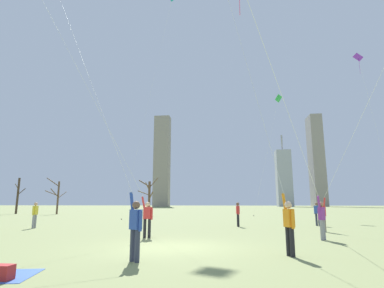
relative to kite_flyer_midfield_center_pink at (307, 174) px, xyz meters
The scene contains 18 objects.
ground_plane 6.05m from the kite_flyer_midfield_center_pink, 164.69° to the right, with size 400.00×400.00×0.00m, color #848E56.
kite_flyer_midfield_center_pink is the anchor object (origin of this frame).
kite_flyer_midfield_left_white 4.37m from the kite_flyer_midfield_center_pink, 33.21° to the left, with size 4.82×15.77×18.46m.
kite_flyer_foreground_left_yellow 9.28m from the kite_flyer_midfield_center_pink, behind, with size 9.27×1.71×17.42m.
kite_flyer_foreground_right_blue 2.70m from the kite_flyer_midfield_center_pink, 128.41° to the right, with size 3.45×7.93×21.29m.
kite_flyer_midfield_right_orange 8.61m from the kite_flyer_midfield_center_pink, 167.14° to the right, with size 9.76×10.26×17.03m.
bystander_watching_nearby 9.41m from the kite_flyer_midfield_center_pink, 106.32° to the left, with size 0.24×0.51×1.62m.
bystander_strolling_midfield 16.67m from the kite_flyer_midfield_center_pink, 159.14° to the left, with size 0.22×0.51×1.62m.
bystander_far_off_by_trees 10.82m from the kite_flyer_midfield_center_pink, 73.88° to the left, with size 0.37×0.42×1.62m.
distant_kite_drifting_right_green 27.30m from the kite_flyer_midfield_center_pink, 83.52° to the left, with size 3.91×2.25×14.94m.
distant_kite_low_near_trees_purple 21.28m from the kite_flyer_midfield_center_pink, 59.45° to the left, with size 2.55×0.44×15.52m.
distant_kite_drifting_left_teal 30.72m from the kite_flyer_midfield_center_pink, 116.59° to the left, with size 4.61×3.76×26.86m.
bare_tree_left_of_center 40.66m from the kite_flyer_midfield_center_pink, 133.48° to the left, with size 1.91×3.52×5.21m.
bare_tree_right_of_center 45.93m from the kite_flyer_midfield_center_pink, 138.96° to the left, with size 1.65×2.59×5.31m.
bare_tree_center 32.31m from the kite_flyer_midfield_center_pink, 116.17° to the left, with size 3.12×1.77×5.00m.
skyline_mid_tower_right 131.42m from the kite_flyer_midfield_center_pink, 105.30° to the left, with size 7.08×5.07×41.80m.
skyline_short_annex 145.12m from the kite_flyer_midfield_center_pink, 74.81° to the left, with size 5.47×10.46×43.22m.
skyline_squat_block 136.59m from the kite_flyer_midfield_center_pink, 80.94° to the left, with size 6.66×7.49×33.39m.
Camera 1 is at (2.18, -11.41, 1.56)m, focal length 28.84 mm.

